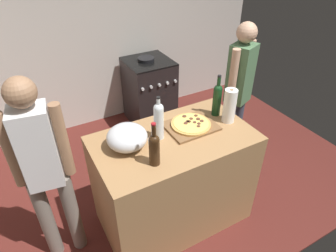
# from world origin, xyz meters

# --- Properties ---
(ground_plane) EXTENTS (4.39, 3.11, 0.02)m
(ground_plane) POSITION_xyz_m (0.00, 1.26, -0.01)
(ground_plane) COLOR #511E19
(kitchen_wall_rear) EXTENTS (4.39, 0.10, 2.60)m
(kitchen_wall_rear) POSITION_xyz_m (0.00, 2.56, 1.30)
(kitchen_wall_rear) COLOR #BCB7AD
(kitchen_wall_rear) RESTS_ON ground_plane
(counter) EXTENTS (1.27, 0.73, 0.93)m
(counter) POSITION_xyz_m (-0.12, 0.55, 0.46)
(counter) COLOR #9E7247
(counter) RESTS_ON ground_plane
(cutting_board) EXTENTS (0.40, 0.32, 0.02)m
(cutting_board) POSITION_xyz_m (0.07, 0.61, 0.94)
(cutting_board) COLOR brown
(cutting_board) RESTS_ON counter
(pizza) EXTENTS (0.33, 0.33, 0.03)m
(pizza) POSITION_xyz_m (0.07, 0.61, 0.96)
(pizza) COLOR tan
(pizza) RESTS_ON cutting_board
(mixing_bowl) EXTENTS (0.30, 0.30, 0.18)m
(mixing_bowl) POSITION_xyz_m (-0.48, 0.62, 1.02)
(mixing_bowl) COLOR #B2B2B7
(mixing_bowl) RESTS_ON counter
(paper_towel_roll) EXTENTS (0.10, 0.10, 0.30)m
(paper_towel_roll) POSITION_xyz_m (0.40, 0.54, 1.07)
(paper_towel_roll) COLOR white
(paper_towel_roll) RESTS_ON counter
(wine_bottle_dark) EXTENTS (0.08, 0.08, 0.34)m
(wine_bottle_dark) POSITION_xyz_m (-0.38, 0.36, 1.06)
(wine_bottle_dark) COLOR #331E0F
(wine_bottle_dark) RESTS_ON counter
(wine_bottle_amber) EXTENTS (0.08, 0.08, 0.36)m
(wine_bottle_amber) POSITION_xyz_m (-0.22, 0.62, 1.09)
(wine_bottle_amber) COLOR silver
(wine_bottle_amber) RESTS_ON counter
(wine_bottle_green) EXTENTS (0.07, 0.07, 0.37)m
(wine_bottle_green) POSITION_xyz_m (0.37, 0.67, 1.09)
(wine_bottle_green) COLOR #143819
(wine_bottle_green) RESTS_ON counter
(stove) EXTENTS (0.56, 0.60, 0.92)m
(stove) POSITION_xyz_m (0.44, 2.16, 0.44)
(stove) COLOR black
(stove) RESTS_ON ground_plane
(person_in_stripes) EXTENTS (0.39, 0.23, 1.60)m
(person_in_stripes) POSITION_xyz_m (-1.07, 0.70, 0.92)
(person_in_stripes) COLOR slate
(person_in_stripes) RESTS_ON ground_plane
(person_in_red) EXTENTS (0.37, 0.27, 1.59)m
(person_in_red) POSITION_xyz_m (0.87, 0.96, 0.91)
(person_in_red) COLOR #383D4C
(person_in_red) RESTS_ON ground_plane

